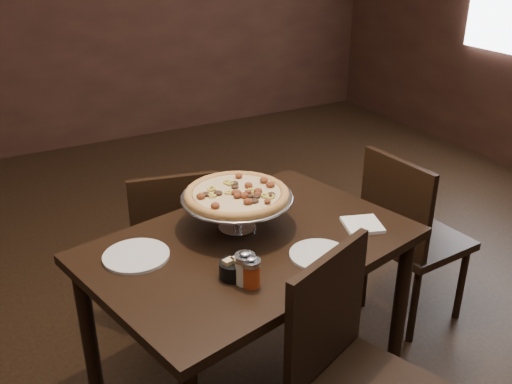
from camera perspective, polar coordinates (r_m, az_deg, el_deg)
room at (r=1.90m, az=4.07°, el=12.45°), size 6.04×7.04×2.84m
dining_table at (r=2.20m, az=-0.52°, el=-7.12°), size 1.34×1.04×0.74m
pizza_stand at (r=2.16m, az=-1.94°, el=-0.27°), size 0.43×0.43×0.18m
parmesan_shaker at (r=1.88m, az=-1.10°, el=-7.61°), size 0.07×0.07×0.12m
pepper_flake_shaker at (r=1.87m, az=-0.47°, el=-8.02°), size 0.06×0.06×0.11m
packet_caddy at (r=1.92m, az=-2.32°, el=-7.70°), size 0.09×0.09×0.07m
napkin_stack at (r=2.28m, az=10.59°, el=-3.26°), size 0.18×0.18×0.02m
plate_left at (r=2.09m, az=-11.89°, el=-6.27°), size 0.24×0.24×0.01m
plate_near at (r=2.06m, az=6.39°, el=-6.27°), size 0.22×0.22×0.01m
serving_spatula at (r=2.11m, az=0.19°, el=-1.12°), size 0.16×0.16×0.03m
chair_far at (r=2.73m, az=-8.21°, el=-4.93°), size 0.47×0.47×0.85m
chair_near at (r=1.98m, az=9.76°, el=-17.41°), size 0.54×0.54×0.90m
chair_side at (r=2.82m, az=15.03°, el=-3.99°), size 0.44×0.44×0.89m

